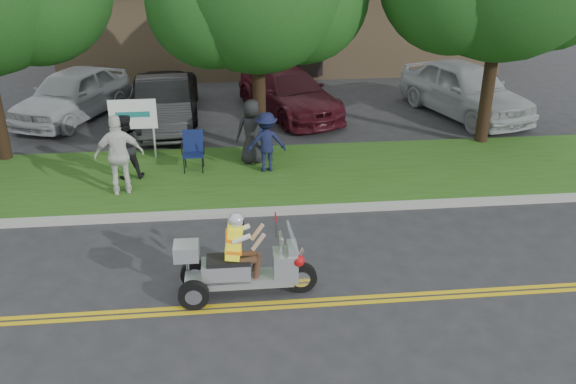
{
  "coord_description": "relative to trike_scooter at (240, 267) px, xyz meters",
  "views": [
    {
      "loc": [
        -0.39,
        -9.28,
        6.22
      ],
      "look_at": [
        0.77,
        2.0,
        1.01
      ],
      "focal_mm": 38.0,
      "sensor_mm": 36.0,
      "label": 1
    }
  ],
  "objects": [
    {
      "name": "parked_car_far_left",
      "position": [
        -5.15,
        10.86,
        0.25
      ],
      "size": [
        3.66,
        5.19,
        1.64
      ],
      "primitive_type": "imported",
      "rotation": [
        0.0,
        0.0,
        -0.4
      ],
      "color": "#B8BABF",
      "rests_on": "ground"
    },
    {
      "name": "business_sign",
      "position": [
        -2.61,
        6.7,
        0.69
      ],
      "size": [
        1.25,
        0.06,
        1.75
      ],
      "color": "silver",
      "rests_on": "ground"
    },
    {
      "name": "spectator_adult_mid",
      "position": [
        -2.67,
        5.35,
        0.36
      ],
      "size": [
        0.91,
        0.76,
        1.65
      ],
      "primitive_type": "imported",
      "rotation": [
        0.0,
        0.0,
        3.33
      ],
      "color": "black",
      "rests_on": "grass_verge"
    },
    {
      "name": "commercial_building",
      "position": [
        2.29,
        19.08,
        1.44
      ],
      "size": [
        18.0,
        8.2,
        4.0
      ],
      "color": "#9E7F5B",
      "rests_on": "ground"
    },
    {
      "name": "lawn_chair_a",
      "position": [
        -1.03,
        5.79,
        0.11
      ],
      "size": [
        0.55,
        0.57,
        1.02
      ],
      "rotation": [
        0.0,
        0.0,
        -0.02
      ],
      "color": "black",
      "rests_on": "grass_verge"
    },
    {
      "name": "spectator_adult_right",
      "position": [
        -2.66,
        4.43,
        0.5
      ],
      "size": [
        1.2,
        0.66,
        1.93
      ],
      "primitive_type": "imported",
      "rotation": [
        0.0,
        0.0,
        3.32
      ],
      "color": "silver",
      "rests_on": "grass_verge"
    },
    {
      "name": "parked_car_mid",
      "position": [
        -2.21,
        10.86,
        0.1
      ],
      "size": [
        2.37,
        4.88,
        1.34
      ],
      "primitive_type": "imported",
      "rotation": [
        0.0,
        0.0,
        0.03
      ],
      "color": "black",
      "rests_on": "ground"
    },
    {
      "name": "parked_car_right",
      "position": [
        1.97,
        10.63,
        0.17
      ],
      "size": [
        3.73,
        5.49,
        1.48
      ],
      "primitive_type": "imported",
      "rotation": [
        0.0,
        0.0,
        0.36
      ],
      "color": "#47101A",
      "rests_on": "ground"
    },
    {
      "name": "centerline_near",
      "position": [
        0.29,
        -0.48,
        -0.56
      ],
      "size": [
        60.0,
        0.1,
        0.01
      ],
      "primitive_type": "cube",
      "color": "gold",
      "rests_on": "ground"
    },
    {
      "name": "lawn_chair_b",
      "position": [
        0.67,
        6.33,
        0.14
      ],
      "size": [
        0.75,
        0.76,
        1.08
      ],
      "rotation": [
        0.0,
        0.0,
        0.39
      ],
      "color": "black",
      "rests_on": "grass_verge"
    },
    {
      "name": "trike_scooter",
      "position": [
        0.0,
        0.0,
        0.0
      ],
      "size": [
        2.48,
        0.82,
        1.63
      ],
      "rotation": [
        0.0,
        0.0,
        -0.0
      ],
      "color": "black",
      "rests_on": "ground"
    },
    {
      "name": "spectator_chair_a",
      "position": [
        0.86,
        5.48,
        0.31
      ],
      "size": [
        1.04,
        0.63,
        1.56
      ],
      "primitive_type": "imported",
      "rotation": [
        0.0,
        0.0,
        3.2
      ],
      "color": "#141838",
      "rests_on": "grass_verge"
    },
    {
      "name": "curb",
      "position": [
        0.29,
        3.15,
        -0.51
      ],
      "size": [
        60.0,
        0.25,
        0.12
      ],
      "primitive_type": "cube",
      "color": "#A8A89E",
      "rests_on": "ground"
    },
    {
      "name": "centerline_far",
      "position": [
        0.29,
        -0.32,
        -0.56
      ],
      "size": [
        60.0,
        0.1,
        0.01
      ],
      "primitive_type": "cube",
      "color": "gold",
      "rests_on": "ground"
    },
    {
      "name": "parked_car_far_right",
      "position": [
        7.76,
        9.87,
        0.33
      ],
      "size": [
        3.64,
        5.65,
        1.79
      ],
      "primitive_type": "imported",
      "rotation": [
        0.0,
        0.0,
        0.31
      ],
      "color": "#AFB2B6",
      "rests_on": "ground"
    },
    {
      "name": "grass_verge",
      "position": [
        0.29,
        5.3,
        -0.51
      ],
      "size": [
        60.0,
        4.0,
        0.1
      ],
      "primitive_type": "cube",
      "color": "#295015",
      "rests_on": "ground"
    },
    {
      "name": "parked_car_left",
      "position": [
        -2.08,
        9.58,
        0.19
      ],
      "size": [
        2.01,
        4.75,
        1.53
      ],
      "primitive_type": "imported",
      "rotation": [
        0.0,
        0.0,
        0.09
      ],
      "color": "#2C2C2E",
      "rests_on": "ground"
    },
    {
      "name": "spectator_chair_b",
      "position": [
        0.52,
        6.07,
        0.4
      ],
      "size": [
        0.92,
        0.67,
        1.73
      ],
      "primitive_type": "imported",
      "rotation": [
        0.0,
        0.0,
        3.29
      ],
      "color": "black",
      "rests_on": "grass_verge"
    },
    {
      "name": "ground",
      "position": [
        0.29,
        0.1,
        -0.57
      ],
      "size": [
        120.0,
        120.0,
        0.0
      ],
      "primitive_type": "plane",
      "color": "#28282B",
      "rests_on": "ground"
    }
  ]
}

